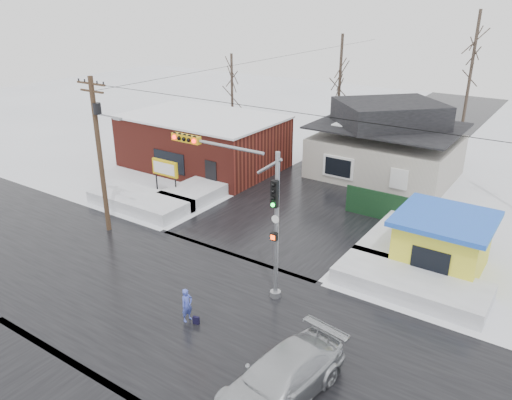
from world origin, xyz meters
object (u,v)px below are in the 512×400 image
Objects in this scene: utility_pole at (100,147)px; kiosk at (442,242)px; traffic_signal at (247,199)px; pedestrian at (187,305)px; marquee_sign at (165,169)px; car at (281,378)px.

kiosk is at bearing 20.44° from utility_pole.
kiosk is (17.43, 6.49, -3.65)m from utility_pole.
traffic_signal reaches higher than pedestrian.
utility_pole is 1.96× the size of kiosk.
marquee_sign reaches higher than car.
utility_pole reaches higher than traffic_signal.
traffic_signal is 10.39m from utility_pole.
utility_pole is at bearing -159.56° from kiosk.
kiosk is at bearing 1.55° from marquee_sign.
pedestrian is at bearing -22.99° from utility_pole.
pedestrian is at bearing -43.08° from marquee_sign.
utility_pole is 3.53× the size of marquee_sign.
traffic_signal is 2.75× the size of marquee_sign.
utility_pole reaches higher than marquee_sign.
marquee_sign is 0.55× the size of kiosk.
utility_pole is at bearing 177.05° from traffic_signal.
utility_pole is 5.92× the size of pedestrian.
traffic_signal is 8.09m from car.
pedestrian is (10.84, -10.14, -1.16)m from marquee_sign.
car reaches higher than pedestrian.
marquee_sign is 20.19m from car.
kiosk is 3.03× the size of pedestrian.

